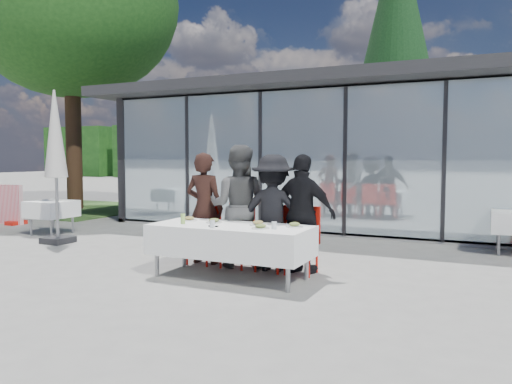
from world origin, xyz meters
TOP-DOWN VIEW (x-y plane):
  - ground at (0.00, 0.00)m, footprint 90.00×90.00m
  - pavilion at (2.00, 8.16)m, footprint 14.80×8.80m
  - treeline at (-2.00, 28.00)m, footprint 62.50×2.00m
  - dining_table at (0.51, -0.12)m, footprint 2.26×0.96m
  - diner_a at (-0.34, 0.60)m, footprint 0.66×0.66m
  - diner_chair_a at (-0.34, 0.63)m, footprint 0.44×0.44m
  - diner_b at (0.27, 0.60)m, footprint 1.11×1.11m
  - diner_chair_b at (0.27, 0.63)m, footprint 0.44×0.44m
  - diner_c at (0.85, 0.60)m, footprint 1.32×1.32m
  - diner_chair_c at (0.85, 0.63)m, footprint 0.44×0.44m
  - diner_d at (1.32, 0.60)m, footprint 1.17×1.17m
  - diner_chair_d at (1.32, 0.63)m, footprint 0.44×0.44m
  - plate_a at (-0.26, 0.04)m, footprint 0.24×0.24m
  - plate_b at (0.19, -0.01)m, footprint 0.24×0.24m
  - plate_c at (0.87, 0.04)m, footprint 0.24×0.24m
  - plate_d at (1.39, 0.08)m, footprint 0.24×0.24m
  - plate_extra at (1.05, -0.27)m, footprint 0.24×0.24m
  - juice_bottle at (-0.16, -0.29)m, footprint 0.06×0.06m
  - drinking_glasses at (0.81, -0.33)m, footprint 0.88×0.28m
  - folded_eyeglasses at (0.38, -0.36)m, footprint 0.14×0.03m
  - spare_table_left at (-4.91, 1.74)m, footprint 0.86×0.86m
  - market_umbrella at (-3.93, 0.97)m, footprint 0.50×0.50m
  - deciduous_tree at (-8.50, 6.00)m, footprint 7.04×6.40m
  - conifer_tree at (0.50, 13.00)m, footprint 4.00×4.00m
  - grass_patch at (-8.50, 6.00)m, footprint 5.00×5.00m

SIDE VIEW (x-z plane):
  - ground at x=0.00m, z-range 0.00..0.00m
  - grass_patch at x=-8.50m, z-range 0.00..0.02m
  - diner_chair_a at x=-0.34m, z-range 0.05..1.03m
  - diner_chair_b at x=0.27m, z-range 0.05..1.03m
  - diner_chair_c at x=0.85m, z-range 0.05..1.03m
  - diner_chair_d at x=1.32m, z-range 0.05..1.03m
  - dining_table at x=0.51m, z-range 0.16..0.91m
  - spare_table_left at x=-4.91m, z-range 0.18..0.92m
  - folded_eyeglasses at x=0.38m, z-range 0.75..0.76m
  - plate_a at x=-0.26m, z-range 0.74..0.81m
  - plate_b at x=0.19m, z-range 0.74..0.81m
  - plate_c at x=0.87m, z-range 0.74..0.81m
  - plate_d at x=1.39m, z-range 0.74..0.81m
  - plate_extra at x=1.05m, z-range 0.74..0.81m
  - drinking_glasses at x=0.81m, z-range 0.75..0.85m
  - juice_bottle at x=-0.16m, z-range 0.75..0.90m
  - diner_c at x=0.85m, z-range 0.00..1.74m
  - diner_d at x=1.32m, z-range 0.00..1.74m
  - diner_a at x=-0.34m, z-range 0.00..1.77m
  - diner_b at x=0.27m, z-range 0.00..1.88m
  - market_umbrella at x=-3.93m, z-range 0.46..3.46m
  - pavilion at x=2.00m, z-range 0.43..3.87m
  - treeline at x=-2.00m, z-range 0.00..4.40m
  - conifer_tree at x=0.50m, z-range 0.74..11.24m
  - deciduous_tree at x=-8.50m, z-range 1.79..11.17m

